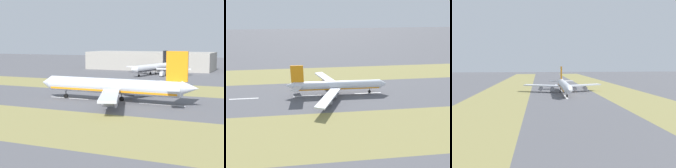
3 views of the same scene
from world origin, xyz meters
The scene contains 7 objects.
ground_plane centered at (0.00, 0.00, 0.00)m, with size 800.00×800.00×0.00m, color #56565B.
grass_median_west centered at (-45.00, 0.00, 0.00)m, with size 40.00×600.00×0.01m, color olive.
grass_median_east centered at (45.00, 0.00, 0.00)m, with size 40.00×600.00×0.01m, color olive.
centreline_dash_near centered at (0.00, -55.59, 0.01)m, with size 1.20×18.00×0.01m, color silver.
centreline_dash_mid centered at (0.00, -15.59, 0.01)m, with size 1.20×18.00×0.01m, color silver.
centreline_dash_far centered at (0.00, 24.41, 0.01)m, with size 1.20×18.00×0.01m, color silver.
airplane_main_jet centered at (-1.07, 2.50, 6.02)m, with size 64.12×67.10×20.20m.
Camera 2 is at (131.84, -10.84, 56.81)m, focal length 35.00 mm.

